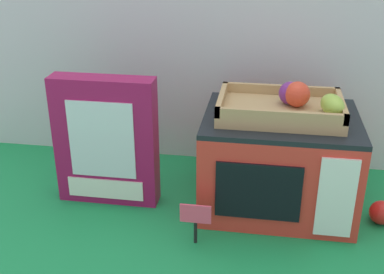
% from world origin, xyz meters
% --- Properties ---
extents(ground_plane, '(1.70, 1.70, 0.00)m').
position_xyz_m(ground_plane, '(0.00, 0.00, 0.00)').
color(ground_plane, '#198C47').
rests_on(ground_plane, ground).
extents(display_back_panel, '(1.61, 0.03, 0.67)m').
position_xyz_m(display_back_panel, '(0.00, 0.26, 0.33)').
color(display_back_panel, silver).
rests_on(display_back_panel, ground).
extents(toy_microwave, '(0.37, 0.30, 0.24)m').
position_xyz_m(toy_microwave, '(0.21, 0.02, 0.12)').
color(toy_microwave, red).
rests_on(toy_microwave, ground).
extents(food_groups_crate, '(0.29, 0.19, 0.08)m').
position_xyz_m(food_groups_crate, '(0.22, 0.01, 0.27)').
color(food_groups_crate, tan).
rests_on(food_groups_crate, toy_microwave).
extents(cookie_set_box, '(0.26, 0.06, 0.33)m').
position_xyz_m(cookie_set_box, '(-0.22, -0.03, 0.16)').
color(cookie_set_box, '#99144C').
rests_on(cookie_set_box, ground).
extents(price_sign, '(0.07, 0.01, 0.10)m').
position_xyz_m(price_sign, '(0.03, -0.18, 0.07)').
color(price_sign, black).
rests_on(price_sign, ground).
extents(loose_toy_apple, '(0.06, 0.06, 0.06)m').
position_xyz_m(loose_toy_apple, '(0.46, -0.03, 0.03)').
color(loose_toy_apple, red).
rests_on(loose_toy_apple, ground).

